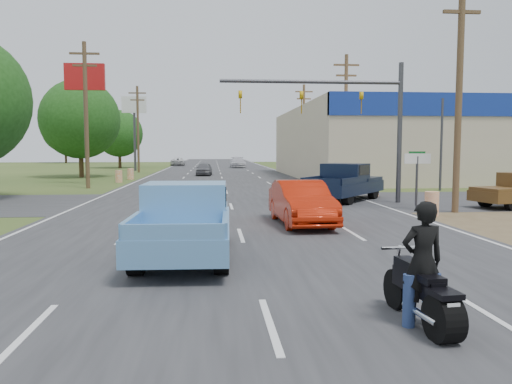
{
  "coord_description": "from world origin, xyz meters",
  "views": [
    {
      "loc": [
        -0.86,
        -7.43,
        2.72
      ],
      "look_at": [
        0.56,
        8.96,
        1.3
      ],
      "focal_mm": 35.0,
      "sensor_mm": 36.0,
      "label": 1
    }
  ],
  "objects": [
    {
      "name": "signal_mast",
      "position": [
        5.82,
        17.0,
        4.8
      ],
      "size": [
        9.12,
        0.4,
        7.0
      ],
      "color": "#3F3F44",
      "rests_on": "ground"
    },
    {
      "name": "pole_sign_left_near",
      "position": [
        -10.5,
        32.0,
        7.17
      ],
      "size": [
        3.0,
        0.35,
        9.2
      ],
      "color": "#3F3F44",
      "rests_on": "ground"
    },
    {
      "name": "rider",
      "position": [
        2.3,
        -0.25,
        0.92
      ],
      "size": [
        0.71,
        0.5,
        1.84
      ],
      "primitive_type": "imported",
      "rotation": [
        0.0,
        0.0,
        3.23
      ],
      "color": "black",
      "rests_on": "ground"
    },
    {
      "name": "tree_6",
      "position": [
        -30.0,
        95.0,
        6.51
      ],
      "size": [
        8.82,
        8.82,
        10.92
      ],
      "color": "#422D19",
      "rests_on": "ground"
    },
    {
      "name": "navy_pickup",
      "position": [
        6.1,
        18.3,
        0.99
      ],
      "size": [
        5.43,
        6.07,
        1.96
      ],
      "rotation": [
        0.0,
        0.0,
        -0.66
      ],
      "color": "black",
      "rests_on": "ground"
    },
    {
      "name": "motorcycle",
      "position": [
        2.3,
        -0.3,
        0.49
      ],
      "size": [
        0.68,
        2.2,
        1.11
      ],
      "rotation": [
        0.0,
        0.0,
        0.09
      ],
      "color": "black",
      "rests_on": "ground"
    },
    {
      "name": "barrel_3",
      "position": [
        -8.2,
        38.0,
        0.5
      ],
      "size": [
        0.56,
        0.56,
        1.0
      ],
      "primitive_type": "cylinder",
      "color": "orange",
      "rests_on": "ground"
    },
    {
      "name": "tree_5",
      "position": [
        30.0,
        95.0,
        5.88
      ],
      "size": [
        7.98,
        7.98,
        9.88
      ],
      "color": "#422D19",
      "rests_on": "ground"
    },
    {
      "name": "distant_car_grey",
      "position": [
        -1.74,
        44.28,
        0.67
      ],
      "size": [
        1.74,
        4.0,
        1.34
      ],
      "primitive_type": "imported",
      "rotation": [
        0.0,
        0.0,
        -0.04
      ],
      "color": "slate",
      "rests_on": "ground"
    },
    {
      "name": "utility_pole_6",
      "position": [
        -9.5,
        52.0,
        5.32
      ],
      "size": [
        2.0,
        0.28,
        10.0
      ],
      "color": "#4C3823",
      "rests_on": "ground"
    },
    {
      "name": "utility_pole_1",
      "position": [
        9.5,
        13.0,
        5.32
      ],
      "size": [
        2.0,
        0.28,
        10.0
      ],
      "color": "#4C3823",
      "rests_on": "ground"
    },
    {
      "name": "distant_car_silver",
      "position": [
        2.82,
        65.8,
        0.77
      ],
      "size": [
        2.19,
        5.34,
        1.55
      ],
      "primitive_type": "imported",
      "rotation": [
        0.0,
        0.0,
        -0.0
      ],
      "color": "silver",
      "rests_on": "ground"
    },
    {
      "name": "red_convertible",
      "position": [
        2.31,
        10.17,
        0.78
      ],
      "size": [
        1.89,
        4.83,
        1.57
      ],
      "primitive_type": "imported",
      "rotation": [
        0.0,
        0.0,
        0.05
      ],
      "color": "#BA1E08",
      "rests_on": "ground"
    },
    {
      "name": "utility_pole_2",
      "position": [
        9.5,
        31.0,
        5.32
      ],
      "size": [
        2.0,
        0.28,
        10.0
      ],
      "color": "#4C3823",
      "rests_on": "ground"
    },
    {
      "name": "distant_car_white",
      "position": [
        -6.5,
        75.0,
        0.66
      ],
      "size": [
        2.21,
        4.74,
        1.31
      ],
      "primitive_type": "imported",
      "rotation": [
        0.0,
        0.0,
        3.15
      ],
      "color": "silver",
      "rests_on": "ground"
    },
    {
      "name": "main_road",
      "position": [
        0.0,
        40.0,
        0.01
      ],
      "size": [
        15.0,
        180.0,
        0.02
      ],
      "primitive_type": "cube",
      "color": "#2D2D30",
      "rests_on": "ground"
    },
    {
      "name": "barrel_0",
      "position": [
        8.0,
        12.0,
        0.5
      ],
      "size": [
        0.56,
        0.56,
        1.0
      ],
      "primitive_type": "cylinder",
      "color": "orange",
      "rests_on": "ground"
    },
    {
      "name": "tree_2",
      "position": [
        -14.2,
        66.0,
        4.95
      ],
      "size": [
        6.72,
        6.72,
        8.32
      ],
      "color": "#422D19",
      "rests_on": "ground"
    },
    {
      "name": "barrel_2",
      "position": [
        -8.5,
        34.0,
        0.5
      ],
      "size": [
        0.56,
        0.56,
        1.0
      ],
      "primitive_type": "cylinder",
      "color": "orange",
      "rests_on": "ground"
    },
    {
      "name": "utility_pole_5",
      "position": [
        -9.5,
        28.0,
        5.32
      ],
      "size": [
        2.0,
        0.28,
        10.0
      ],
      "color": "#4C3823",
      "rests_on": "ground"
    },
    {
      "name": "utility_pole_3",
      "position": [
        9.5,
        49.0,
        5.32
      ],
      "size": [
        2.0,
        0.28,
        10.0
      ],
      "color": "#4C3823",
      "rests_on": "ground"
    },
    {
      "name": "blue_pickup",
      "position": [
        -1.55,
        5.12,
        0.95
      ],
      "size": [
        2.35,
        5.72,
        1.88
      ],
      "rotation": [
        0.0,
        0.0,
        -0.03
      ],
      "color": "black",
      "rests_on": "ground"
    },
    {
      "name": "cross_road",
      "position": [
        0.0,
        18.0,
        0.01
      ],
      "size": [
        120.0,
        10.0,
        0.02
      ],
      "primitive_type": "cube",
      "color": "#2D2D30",
      "rests_on": "ground"
    },
    {
      "name": "lane_sign",
      "position": [
        8.2,
        14.0,
        1.9
      ],
      "size": [
        1.2,
        0.08,
        2.52
      ],
      "color": "#3F3F44",
      "rests_on": "ground"
    },
    {
      "name": "ground",
      "position": [
        0.0,
        0.0,
        0.0
      ],
      "size": [
        200.0,
        200.0,
        0.0
      ],
      "primitive_type": "plane",
      "color": "#2D441B",
      "rests_on": "ground"
    },
    {
      "name": "barrel_1",
      "position": [
        8.4,
        20.5,
        0.5
      ],
      "size": [
        0.56,
        0.56,
        1.0
      ],
      "primitive_type": "cylinder",
      "color": "orange",
      "rests_on": "ground"
    },
    {
      "name": "street_name_sign",
      "position": [
        8.8,
        15.5,
        1.61
      ],
      "size": [
        0.8,
        0.08,
        2.61
      ],
      "color": "#3F3F44",
      "rests_on": "ground"
    },
    {
      "name": "tree_1",
      "position": [
        -13.5,
        42.0,
        5.57
      ],
      "size": [
        7.56,
        7.56,
        9.36
      ],
      "color": "#422D19",
      "rests_on": "ground"
    },
    {
      "name": "pole_sign_left_far",
      "position": [
        -10.5,
        56.0,
        7.17
      ],
      "size": [
        3.0,
        0.35,
        9.2
      ],
      "color": "#3F3F44",
      "rests_on": "ground"
    }
  ]
}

